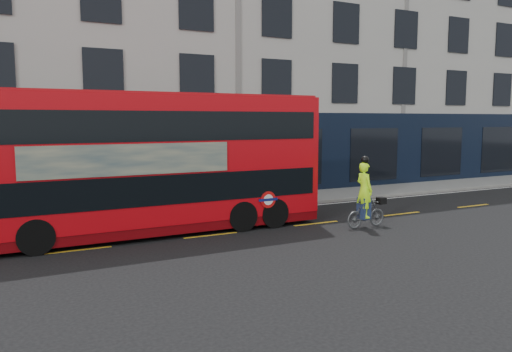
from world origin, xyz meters
TOP-DOWN VIEW (x-y plane):
  - ground at (0.00, 0.00)m, footprint 120.00×120.00m
  - pavement at (0.00, 6.50)m, footprint 60.00×3.00m
  - kerb at (0.00, 5.00)m, footprint 60.00×0.12m
  - building_terrace at (0.00, 12.94)m, footprint 50.00×10.07m
  - road_edge_line at (0.00, 4.70)m, footprint 58.00×0.10m
  - lane_dashes at (0.00, 1.50)m, footprint 58.00×0.12m
  - bus at (-5.45, 2.68)m, footprint 11.17×2.73m
  - cyclist at (1.10, 0.18)m, footprint 1.61×0.69m

SIDE VIEW (x-z plane):
  - ground at x=0.00m, z-range 0.00..0.00m
  - road_edge_line at x=0.00m, z-range 0.00..0.01m
  - lane_dashes at x=0.00m, z-range 0.00..0.01m
  - pavement at x=0.00m, z-range 0.00..0.12m
  - kerb at x=0.00m, z-range 0.00..0.13m
  - cyclist at x=1.10m, z-range -0.36..2.09m
  - bus at x=-5.45m, z-range 0.06..4.54m
  - building_terrace at x=0.00m, z-range -0.01..14.99m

